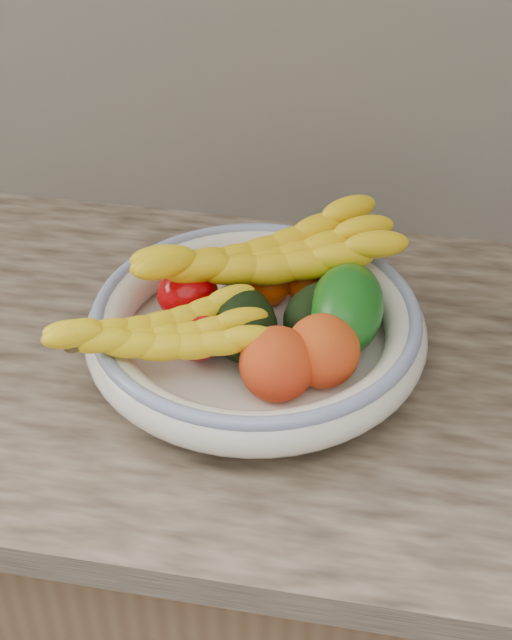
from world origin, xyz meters
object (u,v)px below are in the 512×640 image
object	(u,v)px
green_mango	(346,309)
banana_bunch_front	(159,339)
fruit_bowl	(256,328)
banana_bunch_back	(266,264)

from	to	relation	value
green_mango	banana_bunch_front	distance (m)	0.21
fruit_bowl	banana_bunch_front	world-z (taller)	banana_bunch_front
green_mango	fruit_bowl	bearing A→B (deg)	-170.35
banana_bunch_front	fruit_bowl	bearing A→B (deg)	14.79
banana_bunch_back	banana_bunch_front	size ratio (longest dim) A/B	1.33
fruit_bowl	green_mango	size ratio (longest dim) A/B	3.00
banana_bunch_front	green_mango	bearing A→B (deg)	0.38
fruit_bowl	banana_bunch_front	bearing A→B (deg)	-138.27
fruit_bowl	green_mango	xyz separation A→B (m)	(0.10, 0.02, 0.03)
green_mango	banana_bunch_back	size ratio (longest dim) A/B	0.39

